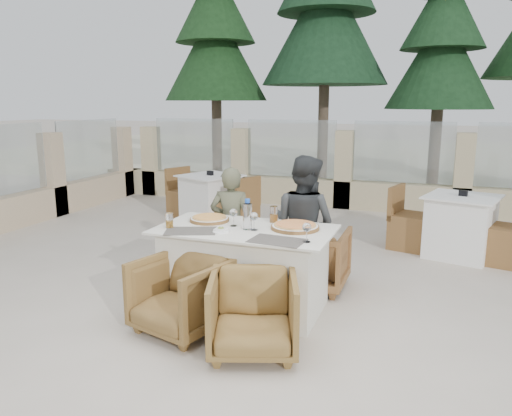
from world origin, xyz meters
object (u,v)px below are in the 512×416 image
(pizza_left, at_px, (209,219))
(armchair_near_right, at_px, (253,314))
(olive_dish, at_px, (221,230))
(bg_table_b, at_px, (460,226))
(diner_left, at_px, (231,226))
(bg_table_a, at_px, (211,199))
(armchair_near_left, at_px, (181,295))
(wine_glass_centre, at_px, (233,216))
(wine_glass_corner, at_px, (307,231))
(armchair_far_right, at_px, (314,258))
(wine_glass_near, at_px, (254,220))
(dining_table, at_px, (245,269))
(pizza_right, at_px, (295,226))
(beer_glass_right, at_px, (274,214))
(beer_glass_left, at_px, (169,221))
(water_bottle, at_px, (247,214))
(armchair_far_left, at_px, (228,254))
(diner_right, at_px, (304,225))

(pizza_left, height_order, armchair_near_right, pizza_left)
(olive_dish, xyz_separation_m, bg_table_b, (2.09, 2.59, -0.41))
(diner_left, distance_m, bg_table_a, 2.72)
(olive_dish, height_order, bg_table_a, olive_dish)
(armchair_near_left, bearing_deg, bg_table_a, 127.32)
(wine_glass_centre, relative_size, bg_table_b, 0.11)
(diner_left, bearing_deg, armchair_near_right, 108.78)
(pizza_left, relative_size, armchair_near_right, 0.55)
(wine_glass_corner, relative_size, olive_dish, 1.67)
(pizza_left, height_order, olive_dish, pizza_left)
(armchair_far_right, relative_size, armchair_near_left, 1.00)
(wine_glass_near, height_order, bg_table_a, wine_glass_near)
(dining_table, distance_m, armchair_near_right, 0.85)
(pizza_right, height_order, beer_glass_right, beer_glass_right)
(wine_glass_centre, distance_m, olive_dish, 0.25)
(diner_left, bearing_deg, olive_dish, 96.37)
(wine_glass_centre, xyz_separation_m, wine_glass_near, (0.23, -0.08, 0.00))
(beer_glass_left, xyz_separation_m, armchair_far_right, (1.13, 0.96, -0.52))
(pizza_left, xyz_separation_m, beer_glass_right, (0.60, 0.17, 0.05))
(beer_glass_left, distance_m, bg_table_a, 3.37)
(wine_glass_centre, distance_m, armchair_far_right, 1.07)
(olive_dish, bearing_deg, water_bottle, 41.56)
(wine_glass_near, bearing_deg, wine_glass_corner, -22.08)
(pizza_left, bearing_deg, diner_left, 84.99)
(beer_glass_right, bearing_deg, wine_glass_centre, -138.35)
(armchair_far_left, bearing_deg, wine_glass_centre, 135.38)
(pizza_right, xyz_separation_m, armchair_far_right, (0.04, 0.61, -0.48))
(beer_glass_left, height_order, armchair_near_left, beer_glass_left)
(diner_right, bearing_deg, beer_glass_right, 68.59)
(beer_glass_left, distance_m, armchair_far_right, 1.57)
(wine_glass_near, distance_m, armchair_near_right, 0.95)
(wine_glass_near, xyz_separation_m, beer_glass_left, (-0.75, -0.19, -0.02))
(armchair_near_right, distance_m, diner_left, 1.58)
(armchair_near_right, bearing_deg, wine_glass_near, 90.48)
(dining_table, bearing_deg, beer_glass_left, -161.83)
(pizza_right, height_order, armchair_near_left, pizza_right)
(pizza_right, relative_size, bg_table_a, 0.27)
(pizza_left, relative_size, bg_table_b, 0.23)
(olive_dish, height_order, armchair_near_left, olive_dish)
(wine_glass_centre, bearing_deg, beer_glass_left, -153.43)
(armchair_near_left, relative_size, diner_right, 0.50)
(armchair_near_left, bearing_deg, olive_dish, 83.85)
(olive_dish, relative_size, diner_left, 0.09)
(beer_glass_left, xyz_separation_m, bg_table_a, (-1.08, 3.16, -0.45))
(diner_right, xyz_separation_m, bg_table_b, (1.53, 1.83, -0.31))
(wine_glass_centre, distance_m, bg_table_b, 3.17)
(pizza_right, bearing_deg, beer_glass_left, -162.07)
(dining_table, height_order, diner_right, diner_right)
(dining_table, distance_m, beer_glass_right, 0.59)
(dining_table, xyz_separation_m, beer_glass_right, (0.17, 0.32, 0.46))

